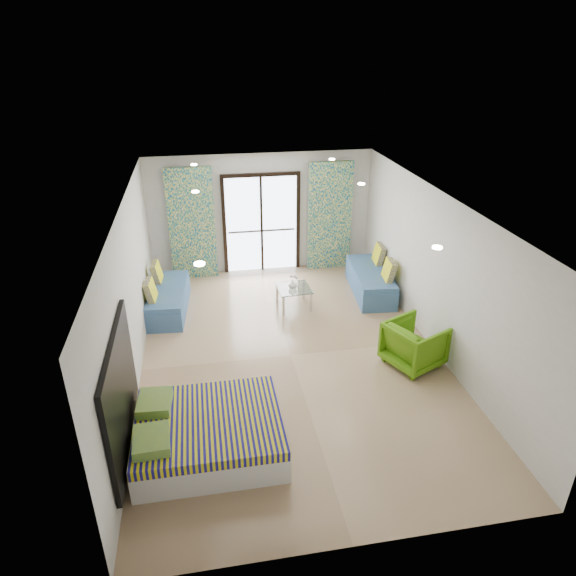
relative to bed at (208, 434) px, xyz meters
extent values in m
cube|color=black|center=(1.48, 5.73, 1.97)|extent=(1.76, 0.08, 0.08)
cube|color=black|center=(0.64, 5.73, 0.83)|extent=(0.08, 0.08, 2.20)
cube|color=black|center=(2.32, 5.73, 0.83)|extent=(0.08, 0.08, 2.20)
cube|color=black|center=(1.48, 5.73, 0.83)|extent=(0.05, 0.06, 2.20)
cube|color=#595451|center=(1.48, 5.75, 0.68)|extent=(1.52, 0.03, 0.04)
cube|color=white|center=(-0.07, 5.59, 0.98)|extent=(1.00, 0.10, 2.50)
cube|color=white|center=(3.03, 5.59, 0.98)|extent=(1.00, 0.10, 2.50)
cylinder|color=#FFE0B2|center=(0.08, 0.02, 2.40)|extent=(0.12, 0.12, 0.02)
cylinder|color=#FFE0B2|center=(2.88, 0.02, 2.40)|extent=(0.12, 0.12, 0.02)
cylinder|color=#FFE0B2|center=(0.08, 3.02, 2.40)|extent=(0.12, 0.12, 0.02)
cylinder|color=#FFE0B2|center=(2.88, 3.02, 2.40)|extent=(0.12, 0.12, 0.02)
cylinder|color=#FFE0B2|center=(0.08, 5.02, 2.40)|extent=(0.12, 0.12, 0.02)
cylinder|color=#FFE0B2|center=(2.88, 5.02, 2.40)|extent=(0.12, 0.12, 0.02)
cube|color=black|center=(-0.98, 0.00, 0.78)|extent=(0.06, 2.10, 1.50)
cube|color=silver|center=(-0.99, 1.25, 0.78)|extent=(0.02, 0.10, 0.10)
cube|color=silver|center=(0.03, 0.00, -0.08)|extent=(1.89, 1.52, 0.38)
cube|color=navy|center=(0.03, 0.00, 0.18)|extent=(1.88, 1.55, 0.14)
cube|color=#17616A|center=(-0.66, -0.36, 0.31)|extent=(0.45, 0.54, 0.13)
cube|color=#17616A|center=(-0.66, 0.36, 0.31)|extent=(0.46, 0.55, 0.13)
cube|color=#3B5F8D|center=(-0.62, 4.02, -0.08)|extent=(0.83, 1.82, 0.39)
cube|color=#3B5F8D|center=(-0.62, 4.02, 0.17)|extent=(0.82, 1.78, 0.10)
cube|color=navy|center=(-0.90, 3.63, 0.39)|extent=(0.23, 0.46, 0.41)
cube|color=navy|center=(-0.83, 4.46, 0.39)|extent=(0.23, 0.46, 0.41)
cube|color=#3B5F8D|center=(3.58, 4.12, -0.07)|extent=(0.89, 1.91, 0.41)
cube|color=#3B5F8D|center=(3.58, 4.12, 0.19)|extent=(0.87, 1.87, 0.10)
cube|color=navy|center=(3.79, 3.66, 0.42)|extent=(0.25, 0.48, 0.43)
cube|color=navy|center=(3.87, 4.52, 0.42)|extent=(0.25, 0.48, 0.43)
cylinder|color=silver|center=(1.59, 3.46, -0.07)|extent=(0.06, 0.06, 0.42)
cylinder|color=silver|center=(2.15, 3.50, -0.07)|extent=(0.06, 0.06, 0.42)
cylinder|color=silver|center=(1.55, 4.02, -0.07)|extent=(0.06, 0.06, 0.42)
cylinder|color=silver|center=(2.11, 4.06, -0.07)|extent=(0.06, 0.06, 0.42)
cube|color=#8CA59E|center=(1.85, 3.76, 0.14)|extent=(0.69, 0.69, 0.02)
sphere|color=white|center=(1.90, 3.76, 0.37)|extent=(0.07, 0.07, 0.07)
sphere|color=white|center=(1.85, 3.81, 0.39)|extent=(0.07, 0.07, 0.07)
sphere|color=white|center=(1.80, 3.76, 0.41)|extent=(0.07, 0.07, 0.07)
sphere|color=white|center=(1.85, 3.71, 0.43)|extent=(0.07, 0.07, 0.07)
imported|color=white|center=(1.82, 3.74, 0.24)|extent=(0.20, 0.21, 0.17)
imported|color=#559413|center=(3.43, 1.42, 0.15)|extent=(1.04, 1.07, 0.84)
camera|label=1|loc=(0.13, -5.27, 4.64)|focal=32.00mm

